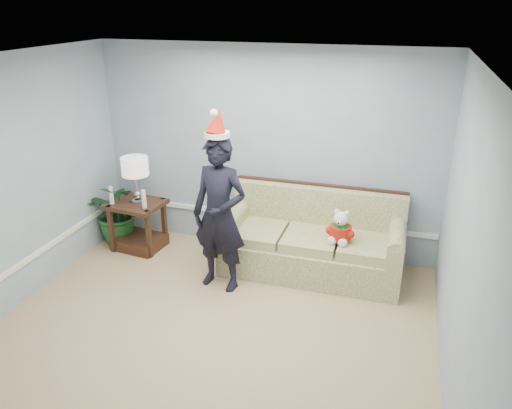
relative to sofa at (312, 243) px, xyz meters
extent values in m
cube|color=tan|center=(-0.75, -2.04, -0.37)|extent=(4.50, 5.00, 0.02)
cube|color=white|center=(-0.75, -2.04, 2.35)|extent=(4.50, 5.00, 0.02)
cube|color=#93ACBB|center=(-0.75, 0.47, 0.99)|extent=(4.50, 0.02, 2.70)
cube|color=#93ACBB|center=(1.51, -2.04, 0.99)|extent=(0.02, 5.00, 2.70)
cube|color=white|center=(-0.75, 0.44, 0.09)|extent=(4.48, 0.03, 0.06)
cube|color=#4B592A|center=(0.00, -0.06, -0.16)|extent=(2.19, 0.94, 0.42)
cube|color=#4B592A|center=(-0.68, -0.11, 0.12)|extent=(0.65, 0.75, 0.12)
cube|color=#4B592A|center=(0.00, -0.11, 0.12)|extent=(0.65, 0.75, 0.12)
cube|color=#4B592A|center=(0.68, -0.11, 0.12)|extent=(0.65, 0.75, 0.12)
cube|color=#4B592A|center=(0.00, 0.29, 0.34)|extent=(2.19, 0.21, 0.58)
cube|color=black|center=(0.00, 0.36, 0.64)|extent=(2.18, 0.07, 0.05)
cube|color=#4B592A|center=(-1.00, -0.06, 0.18)|extent=(0.19, 0.94, 0.25)
cube|color=#4B592A|center=(1.00, -0.06, 0.18)|extent=(0.19, 0.94, 0.25)
cube|color=#3B1F15|center=(-2.39, -0.10, 0.28)|extent=(0.76, 0.66, 0.06)
cube|color=#3B1F15|center=(-2.39, -0.10, -0.29)|extent=(0.68, 0.59, 0.16)
cube|color=#3B1F15|center=(-2.66, -0.32, -0.03)|extent=(0.06, 0.06, 0.67)
cube|color=#3B1F15|center=(-2.11, -0.32, -0.03)|extent=(0.06, 0.06, 0.67)
cube|color=#3B1F15|center=(-2.66, 0.13, -0.03)|extent=(0.06, 0.06, 0.67)
cube|color=#3B1F15|center=(-2.11, 0.13, -0.03)|extent=(0.06, 0.06, 0.67)
cylinder|color=silver|center=(-2.36, -0.09, 0.32)|extent=(0.16, 0.16, 0.03)
sphere|color=silver|center=(-2.36, -0.09, 0.42)|extent=(0.10, 0.10, 0.10)
cylinder|color=silver|center=(-2.36, -0.09, 0.57)|extent=(0.03, 0.03, 0.35)
cylinder|color=beige|center=(-2.36, -0.09, 0.81)|extent=(0.35, 0.35, 0.24)
cylinder|color=silver|center=(-2.66, -0.23, 0.37)|extent=(0.06, 0.06, 0.13)
cylinder|color=white|center=(-2.66, -0.23, 0.49)|extent=(0.05, 0.05, 0.11)
cylinder|color=silver|center=(-2.18, -0.23, 0.37)|extent=(0.06, 0.06, 0.13)
cylinder|color=white|center=(-2.18, -0.23, 0.49)|extent=(0.05, 0.05, 0.11)
imported|color=#205C2B|center=(-2.75, 0.03, 0.08)|extent=(0.88, 0.79, 0.89)
imported|color=black|center=(-0.96, -0.68, 0.55)|extent=(0.73, 0.54, 1.83)
cylinder|color=silver|center=(-0.96, -0.68, 1.48)|extent=(0.34, 0.34, 0.05)
cone|color=red|center=(-0.96, -0.66, 1.62)|extent=(0.30, 0.35, 0.32)
sphere|color=silver|center=(-0.96, -0.76, 1.73)|extent=(0.08, 0.08, 0.08)
sphere|color=silver|center=(0.36, -0.21, 0.30)|extent=(0.24, 0.24, 0.24)
cylinder|color=red|center=(0.36, -0.21, 0.30)|extent=(0.29, 0.29, 0.17)
cylinder|color=#0E6117|center=(0.36, -0.21, 0.39)|extent=(0.19, 0.19, 0.03)
sphere|color=silver|center=(0.29, -0.32, 0.22)|extent=(0.11, 0.11, 0.11)
sphere|color=silver|center=(0.42, -0.32, 0.22)|extent=(0.11, 0.11, 0.11)
sphere|color=silver|center=(0.36, -0.22, 0.48)|extent=(0.17, 0.17, 0.17)
sphere|color=black|center=(0.36, -0.32, 0.46)|extent=(0.02, 0.02, 0.02)
sphere|color=silver|center=(0.30, -0.21, 0.55)|extent=(0.07, 0.07, 0.07)
sphere|color=silver|center=(0.42, -0.21, 0.55)|extent=(0.07, 0.07, 0.07)
camera|label=1|loc=(0.94, -5.52, 2.82)|focal=35.00mm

